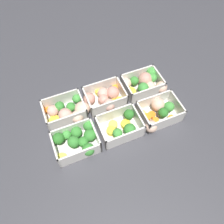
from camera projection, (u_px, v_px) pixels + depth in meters
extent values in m
plane|color=#38383D|center=(112.00, 115.00, 0.75)|extent=(4.00, 4.00, 0.00)
cube|color=silver|center=(77.00, 145.00, 0.68)|extent=(0.13, 0.10, 0.00)
cube|color=silver|center=(81.00, 156.00, 0.64)|extent=(0.13, 0.01, 0.06)
cube|color=silver|center=(71.00, 129.00, 0.68)|extent=(0.13, 0.00, 0.06)
cube|color=silver|center=(55.00, 150.00, 0.65)|extent=(0.01, 0.10, 0.06)
cube|color=silver|center=(96.00, 135.00, 0.67)|extent=(0.01, 0.10, 0.06)
cylinder|color=#DBC647|center=(62.00, 158.00, 0.65)|extent=(0.04, 0.04, 0.01)
cylinder|color=#49883F|center=(77.00, 135.00, 0.69)|extent=(0.01, 0.01, 0.01)
sphere|color=#388433|center=(76.00, 132.00, 0.68)|extent=(0.04, 0.04, 0.04)
cylinder|color=#49883F|center=(89.00, 128.00, 0.71)|extent=(0.01, 0.01, 0.01)
sphere|color=#388433|center=(89.00, 126.00, 0.69)|extent=(0.04, 0.04, 0.04)
cylinder|color=#407A37|center=(60.00, 142.00, 0.68)|extent=(0.01, 0.01, 0.02)
sphere|color=#2D7228|center=(59.00, 139.00, 0.66)|extent=(0.04, 0.04, 0.04)
cylinder|color=#49883F|center=(75.00, 145.00, 0.67)|extent=(0.01, 0.01, 0.02)
sphere|color=#388433|center=(74.00, 142.00, 0.65)|extent=(0.04, 0.04, 0.04)
cylinder|color=#49883F|center=(90.00, 138.00, 0.69)|extent=(0.01, 0.01, 0.01)
sphere|color=#388433|center=(90.00, 135.00, 0.67)|extent=(0.04, 0.04, 0.04)
cylinder|color=#49883F|center=(84.00, 144.00, 0.67)|extent=(0.01, 0.01, 0.01)
sphere|color=#388433|center=(83.00, 142.00, 0.66)|extent=(0.03, 0.03, 0.03)
cylinder|color=#49883F|center=(89.00, 152.00, 0.66)|extent=(0.01, 0.01, 0.01)
sphere|color=#388433|center=(88.00, 149.00, 0.65)|extent=(0.04, 0.04, 0.04)
cylinder|color=#519448|center=(68.00, 137.00, 0.69)|extent=(0.01, 0.01, 0.01)
sphere|color=#42933D|center=(67.00, 135.00, 0.67)|extent=(0.03, 0.03, 0.03)
cube|color=silver|center=(119.00, 130.00, 0.71)|extent=(0.13, 0.10, 0.00)
cube|color=silver|center=(126.00, 138.00, 0.67)|extent=(0.13, 0.01, 0.06)
cube|color=silver|center=(114.00, 114.00, 0.71)|extent=(0.13, 0.00, 0.06)
cube|color=silver|center=(101.00, 133.00, 0.68)|extent=(0.01, 0.10, 0.06)
cube|color=silver|center=(138.00, 119.00, 0.70)|extent=(0.01, 0.10, 0.06)
cylinder|color=#407A37|center=(129.00, 118.00, 0.73)|extent=(0.01, 0.01, 0.02)
sphere|color=#2D7228|center=(129.00, 114.00, 0.71)|extent=(0.03, 0.03, 0.03)
cylinder|color=#519448|center=(117.00, 136.00, 0.69)|extent=(0.01, 0.01, 0.01)
sphere|color=#42933D|center=(117.00, 133.00, 0.68)|extent=(0.03, 0.03, 0.03)
cylinder|color=yellow|center=(126.00, 124.00, 0.71)|extent=(0.04, 0.04, 0.02)
cylinder|color=#DBC647|center=(113.00, 125.00, 0.71)|extent=(0.04, 0.04, 0.01)
cylinder|color=#49883F|center=(129.00, 132.00, 0.70)|extent=(0.01, 0.01, 0.01)
sphere|color=#388433|center=(130.00, 129.00, 0.68)|extent=(0.04, 0.04, 0.04)
cylinder|color=yellow|center=(111.00, 131.00, 0.70)|extent=(0.04, 0.04, 0.02)
cube|color=silver|center=(158.00, 115.00, 0.74)|extent=(0.13, 0.10, 0.00)
cube|color=silver|center=(167.00, 123.00, 0.70)|extent=(0.13, 0.01, 0.06)
cube|color=silver|center=(153.00, 101.00, 0.74)|extent=(0.13, 0.00, 0.06)
cube|color=silver|center=(142.00, 118.00, 0.71)|extent=(0.01, 0.10, 0.06)
cube|color=silver|center=(176.00, 105.00, 0.73)|extent=(0.01, 0.10, 0.06)
cylinder|color=#519448|center=(168.00, 110.00, 0.75)|extent=(0.01, 0.01, 0.01)
sphere|color=#42933D|center=(169.00, 107.00, 0.73)|extent=(0.04, 0.04, 0.04)
cylinder|color=#407A37|center=(162.00, 116.00, 0.73)|extent=(0.01, 0.01, 0.02)
sphere|color=#2D7228|center=(163.00, 113.00, 0.71)|extent=(0.03, 0.03, 0.03)
cylinder|color=orange|center=(147.00, 117.00, 0.73)|extent=(0.03, 0.03, 0.02)
sphere|color=beige|center=(158.00, 104.00, 0.74)|extent=(0.05, 0.05, 0.05)
cylinder|color=orange|center=(152.00, 115.00, 0.74)|extent=(0.03, 0.03, 0.01)
cylinder|color=orange|center=(171.00, 119.00, 0.73)|extent=(0.03, 0.03, 0.01)
cylinder|color=#DBC647|center=(141.00, 114.00, 0.74)|extent=(0.04, 0.04, 0.01)
cylinder|color=orange|center=(155.00, 121.00, 0.72)|extent=(0.03, 0.03, 0.02)
sphere|color=beige|center=(151.00, 126.00, 0.69)|extent=(0.06, 0.06, 0.04)
cube|color=silver|center=(66.00, 114.00, 0.75)|extent=(0.13, 0.10, 0.00)
cube|color=silver|center=(69.00, 121.00, 0.70)|extent=(0.13, 0.00, 0.06)
cube|color=silver|center=(61.00, 99.00, 0.75)|extent=(0.13, 0.01, 0.06)
cube|color=silver|center=(46.00, 116.00, 0.71)|extent=(0.01, 0.10, 0.06)
cube|color=silver|center=(83.00, 104.00, 0.74)|extent=(0.01, 0.10, 0.06)
cylinder|color=yellow|center=(55.00, 121.00, 0.72)|extent=(0.05, 0.05, 0.01)
cylinder|color=#49883F|center=(61.00, 109.00, 0.75)|extent=(0.01, 0.01, 0.01)
sphere|color=#388433|center=(60.00, 106.00, 0.73)|extent=(0.03, 0.03, 0.03)
cylinder|color=orange|center=(46.00, 110.00, 0.75)|extent=(0.04, 0.04, 0.01)
sphere|color=beige|center=(82.00, 109.00, 0.73)|extent=(0.07, 0.07, 0.05)
cylinder|color=#519448|center=(77.00, 102.00, 0.77)|extent=(0.01, 0.01, 0.01)
sphere|color=#42933D|center=(77.00, 99.00, 0.75)|extent=(0.03, 0.03, 0.03)
sphere|color=#D19E8C|center=(65.00, 115.00, 0.72)|extent=(0.06, 0.06, 0.05)
sphere|color=#D19E8C|center=(53.00, 111.00, 0.73)|extent=(0.05, 0.05, 0.04)
cylinder|color=#49883F|center=(72.00, 110.00, 0.74)|extent=(0.01, 0.01, 0.02)
sphere|color=#388433|center=(71.00, 107.00, 0.73)|extent=(0.03, 0.03, 0.03)
sphere|color=beige|center=(77.00, 117.00, 0.71)|extent=(0.06, 0.06, 0.04)
cube|color=silver|center=(105.00, 101.00, 0.78)|extent=(0.13, 0.10, 0.00)
cube|color=silver|center=(110.00, 107.00, 0.73)|extent=(0.13, 0.00, 0.06)
cube|color=silver|center=(100.00, 87.00, 0.78)|extent=(0.13, 0.01, 0.06)
cube|color=silver|center=(88.00, 102.00, 0.74)|extent=(0.01, 0.10, 0.06)
cube|color=silver|center=(122.00, 91.00, 0.77)|extent=(0.01, 0.10, 0.06)
sphere|color=tan|center=(103.00, 99.00, 0.75)|extent=(0.04, 0.04, 0.04)
sphere|color=#D19E8C|center=(108.00, 105.00, 0.74)|extent=(0.05, 0.05, 0.04)
sphere|color=tan|center=(113.00, 93.00, 0.76)|extent=(0.06, 0.06, 0.05)
cylinder|color=yellow|center=(99.00, 91.00, 0.79)|extent=(0.04, 0.04, 0.02)
cylinder|color=yellow|center=(120.00, 101.00, 0.76)|extent=(0.04, 0.04, 0.02)
cylinder|color=orange|center=(98.00, 111.00, 0.74)|extent=(0.03, 0.03, 0.01)
cylinder|color=yellow|center=(114.00, 103.00, 0.76)|extent=(0.04, 0.04, 0.02)
sphere|color=tan|center=(89.00, 99.00, 0.75)|extent=(0.06, 0.06, 0.04)
sphere|color=#D19E8C|center=(102.00, 94.00, 0.77)|extent=(0.06, 0.06, 0.04)
cylinder|color=orange|center=(115.00, 87.00, 0.80)|extent=(0.03, 0.03, 0.01)
cube|color=silver|center=(142.00, 89.00, 0.81)|extent=(0.13, 0.10, 0.00)
cube|color=silver|center=(148.00, 94.00, 0.76)|extent=(0.13, 0.00, 0.06)
cube|color=silver|center=(137.00, 75.00, 0.81)|extent=(0.13, 0.01, 0.06)
cube|color=silver|center=(126.00, 90.00, 0.77)|extent=(0.01, 0.10, 0.06)
cube|color=silver|center=(158.00, 79.00, 0.80)|extent=(0.01, 0.10, 0.06)
cylinder|color=#519448|center=(142.00, 92.00, 0.78)|extent=(0.01, 0.01, 0.02)
sphere|color=#42933D|center=(143.00, 88.00, 0.76)|extent=(0.04, 0.04, 0.04)
cylinder|color=#49883F|center=(134.00, 84.00, 0.81)|extent=(0.01, 0.01, 0.01)
sphere|color=#388433|center=(134.00, 81.00, 0.79)|extent=(0.03, 0.03, 0.03)
sphere|color=beige|center=(150.00, 86.00, 0.79)|extent=(0.04, 0.04, 0.04)
cylinder|color=yellow|center=(131.00, 92.00, 0.79)|extent=(0.05, 0.05, 0.01)
sphere|color=beige|center=(161.00, 87.00, 0.78)|extent=(0.06, 0.06, 0.04)
cylinder|color=#519448|center=(151.00, 82.00, 0.81)|extent=(0.01, 0.01, 0.01)
sphere|color=#42933D|center=(152.00, 78.00, 0.80)|extent=(0.04, 0.04, 0.04)
sphere|color=beige|center=(126.00, 83.00, 0.79)|extent=(0.04, 0.04, 0.04)
sphere|color=tan|center=(145.00, 79.00, 0.79)|extent=(0.07, 0.07, 0.05)
cylinder|color=#519448|center=(150.00, 76.00, 0.83)|extent=(0.01, 0.01, 0.02)
sphere|color=#42933D|center=(151.00, 72.00, 0.81)|extent=(0.04, 0.04, 0.04)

